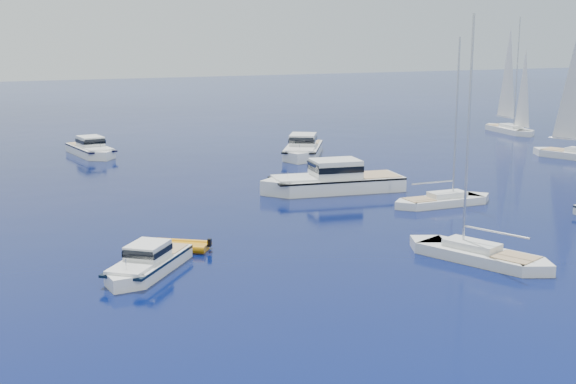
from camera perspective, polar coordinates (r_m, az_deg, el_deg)
motor_cruiser_left at (r=41.69m, az=-10.39°, el=-5.90°), size 6.82×7.36×2.02m
motor_cruiser_centre at (r=62.02m, az=3.29°, el=0.06°), size 12.97×5.79×3.29m
motor_cruiser_distant at (r=79.77m, az=1.10°, el=2.67°), size 8.83×11.28×2.93m
motor_cruiser_horizon at (r=82.89m, az=-14.34°, el=2.65°), size 4.06×9.95×2.54m
sailboat_mid_r at (r=44.46m, az=13.85°, el=-4.94°), size 5.68×9.80×14.02m
sailboat_centre at (r=58.13m, az=11.40°, el=-0.94°), size 8.71×2.55×12.70m
sailboat_sails_far at (r=103.14m, az=16.05°, el=4.26°), size 4.24×10.55×15.07m
tender_yellow at (r=45.72m, az=-7.96°, el=-4.25°), size 4.02×3.70×0.95m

